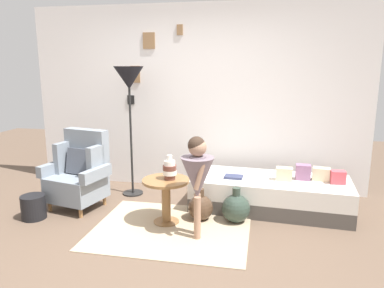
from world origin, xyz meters
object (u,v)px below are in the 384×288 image
(daybed, at_px, (270,194))
(side_table, at_px, (166,192))
(demijohn_far, at_px, (236,208))
(demijohn_near, at_px, (201,207))
(vase_striped, at_px, (170,169))
(book_on_daybed, at_px, (234,177))
(floor_lamp, at_px, (129,83))
(magazine_basket, at_px, (33,207))
(armchair, at_px, (80,173))
(person_child, at_px, (197,174))

(daybed, distance_m, side_table, 1.33)
(demijohn_far, bearing_deg, demijohn_near, -177.52)
(vase_striped, height_order, book_on_daybed, vase_striped)
(floor_lamp, xyz_separation_m, demijohn_near, (1.08, -0.69, -1.38))
(demijohn_far, distance_m, magazine_basket, 2.36)
(floor_lamp, bearing_deg, book_on_daybed, -10.81)
(armchair, height_order, magazine_basket, armchair)
(armchair, distance_m, side_table, 1.23)
(daybed, xyz_separation_m, person_child, (-0.75, -0.92, 0.48))
(demijohn_far, bearing_deg, daybed, 50.90)
(daybed, bearing_deg, demijohn_far, -129.10)
(demijohn_far, height_order, magazine_basket, demijohn_far)
(demijohn_near, bearing_deg, magazine_basket, -169.87)
(armchair, bearing_deg, daybed, 8.71)
(side_table, xyz_separation_m, floor_lamp, (-0.72, 0.85, 1.16))
(vase_striped, relative_size, magazine_basket, 0.98)
(side_table, height_order, demijohn_far, side_table)
(daybed, height_order, demijohn_near, daybed)
(vase_striped, bearing_deg, book_on_daybed, 40.01)
(demijohn_near, distance_m, demijohn_far, 0.41)
(vase_striped, height_order, floor_lamp, floor_lamp)
(vase_striped, height_order, person_child, person_child)
(person_child, height_order, demijohn_near, person_child)
(floor_lamp, height_order, book_on_daybed, floor_lamp)
(book_on_daybed, height_order, demijohn_near, book_on_daybed)
(armchair, bearing_deg, person_child, -19.29)
(vase_striped, xyz_separation_m, person_child, (0.37, -0.29, 0.05))
(person_child, distance_m, demijohn_far, 0.78)
(side_table, xyz_separation_m, person_child, (0.41, -0.28, 0.31))
(daybed, relative_size, floor_lamp, 1.12)
(person_child, xyz_separation_m, book_on_daybed, (0.30, 0.85, -0.27))
(daybed, distance_m, magazine_basket, 2.84)
(side_table, bearing_deg, armchair, 166.61)
(side_table, relative_size, book_on_daybed, 2.41)
(person_child, bearing_deg, demijohn_far, 51.18)
(side_table, xyz_separation_m, book_on_daybed, (0.71, 0.57, 0.05))
(magazine_basket, bearing_deg, demijohn_far, 8.81)
(person_child, relative_size, demijohn_near, 2.83)
(floor_lamp, bearing_deg, vase_striped, -47.65)
(demijohn_far, bearing_deg, magazine_basket, -171.19)
(floor_lamp, bearing_deg, magazine_basket, -129.21)
(side_table, height_order, demijohn_near, side_table)
(vase_striped, bearing_deg, demijohn_far, 12.46)
(person_child, bearing_deg, magazine_basket, 177.30)
(floor_lamp, bearing_deg, demijohn_far, -24.19)
(floor_lamp, bearing_deg, side_table, -49.77)
(side_table, relative_size, person_child, 0.49)
(demijohn_far, xyz_separation_m, magazine_basket, (-2.33, -0.36, -0.03))
(vase_striped, bearing_deg, demijohn_near, 23.89)
(vase_striped, xyz_separation_m, magazine_basket, (-1.60, -0.20, -0.49))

